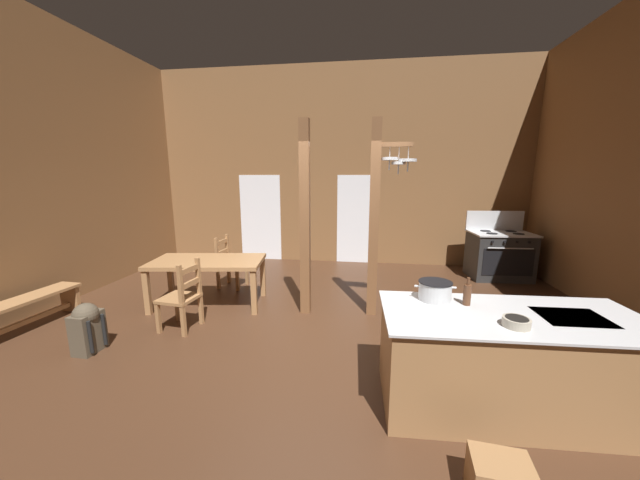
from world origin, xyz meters
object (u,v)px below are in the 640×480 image
Objects in this scene: dining_table at (208,265)px; stove_range at (499,254)px; bench_along_left_wall at (17,311)px; mixing_bowl_on_counter at (516,322)px; ladderback_chair_near_window at (182,297)px; stockpot_on_counter at (435,291)px; kitchen_island at (507,362)px; step_stool at (500,479)px; ladderback_chair_by_post at (230,263)px; bottle_tall_on_counter at (467,294)px; backpack at (87,326)px.

stove_range is at bearing 22.75° from dining_table.
mixing_bowl_on_counter is at bearing -8.54° from bench_along_left_wall.
stove_range is at bearing 30.68° from ladderback_chair_near_window.
dining_table is 3.53m from stockpot_on_counter.
stockpot_on_counter reaches higher than kitchen_island.
ladderback_chair_by_post is (-3.36, 3.70, 0.27)m from step_stool.
bottle_tall_on_counter reaches higher than ladderback_chair_near_window.
mixing_bowl_on_counter is (3.66, -3.01, 0.47)m from ladderback_chair_by_post.
ladderback_chair_near_window is at bearing 165.45° from bottle_tall_on_counter.
ladderback_chair_near_window and ladderback_chair_by_post have the same top height.
stockpot_on_counter is 0.72m from mixing_bowl_on_counter.
bench_along_left_wall is 5.75m from mixing_bowl_on_counter.
dining_table is 1.91× the size of ladderback_chair_by_post.
bench_along_left_wall is at bearing 167.72° from backpack.
ladderback_chair_by_post is 4.32m from bottle_tall_on_counter.
ladderback_chair_by_post is 4.06m from stockpot_on_counter.
kitchen_island reaches higher than bench_along_left_wall.
dining_table is 0.90m from ladderback_chair_by_post.
bench_along_left_wall is (-2.00, -2.16, -0.14)m from ladderback_chair_by_post.
kitchen_island is at bearing -109.34° from stove_range.
stove_range is 7.93m from bench_along_left_wall.
stockpot_on_counter is at bearing -27.73° from dining_table.
stove_range is 1.39× the size of ladderback_chair_by_post.
step_stool is 1.02× the size of stockpot_on_counter.
step_stool is 0.24× the size of bench_along_left_wall.
mixing_bowl_on_counter is (-1.49, -4.27, 0.44)m from stove_range.
ladderback_chair_by_post is at bearing 132.20° from step_stool.
step_stool is 5.58m from bench_along_left_wall.
bench_along_left_wall is at bearing 171.46° from mixing_bowl_on_counter.
ladderback_chair_by_post is at bearing 142.65° from bottle_tall_on_counter.
stove_range is 4.55m from mixing_bowl_on_counter.
kitchen_island is at bearing -27.09° from bottle_tall_on_counter.
mixing_bowl_on_counter is at bearing -43.53° from stockpot_on_counter.
ladderback_chair_by_post is 4.76m from mixing_bowl_on_counter.
ladderback_chair_near_window is 1.06m from backpack.
ladderback_chair_by_post reaches higher than kitchen_island.
stockpot_on_counter is 1.87× the size of mixing_bowl_on_counter.
step_stool is 5.01m from ladderback_chair_by_post.
kitchen_island is 4.65m from ladderback_chair_by_post.
backpack is at bearing 162.69° from step_stool.
kitchen_island is 0.83m from stockpot_on_counter.
bottle_tall_on_counter is (5.40, -0.44, 0.68)m from bench_along_left_wall.
bottle_tall_on_counter is at bearing -2.25° from backpack.
stove_range reaches higher than step_stool.
kitchen_island is 3.79m from ladderback_chair_near_window.
ladderback_chair_by_post is 1.59× the size of backpack.
ladderback_chair_near_window is 0.59× the size of bench_along_left_wall.
bottle_tall_on_counter reaches higher than backpack.
bottle_tall_on_counter is (0.26, -0.08, 0.01)m from stockpot_on_counter.
ladderback_chair_near_window is at bearing -86.39° from dining_table.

